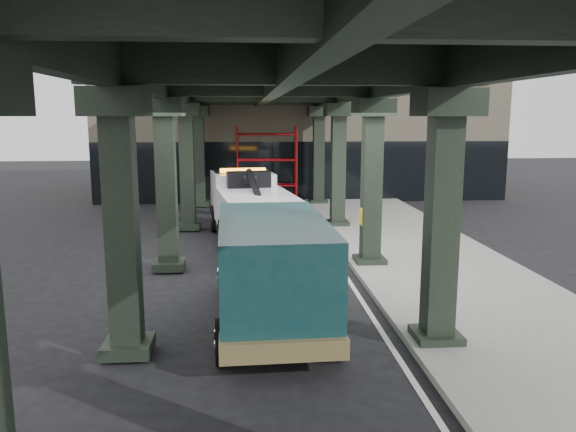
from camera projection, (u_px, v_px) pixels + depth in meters
name	position (u px, v px, depth m)	size (l,w,h in m)	color
ground	(289.00, 288.00, 14.89)	(90.00, 90.00, 0.00)	black
sidewalk	(430.00, 263.00, 17.18)	(5.00, 40.00, 0.15)	gray
lane_stripe	(340.00, 267.00, 16.98)	(0.12, 38.00, 0.01)	silver
viaduct	(270.00, 82.00, 15.86)	(7.40, 32.00, 6.40)	black
building	(296.00, 125.00, 33.97)	(22.00, 10.00, 8.00)	#C6B793
scaffolding	(267.00, 163.00, 28.89)	(3.08, 0.88, 4.00)	#AF0E12
tow_truck	(250.00, 207.00, 20.00)	(3.33, 8.36, 2.67)	black
towed_van	(271.00, 267.00, 12.06)	(2.56, 6.02, 2.41)	#0F3639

